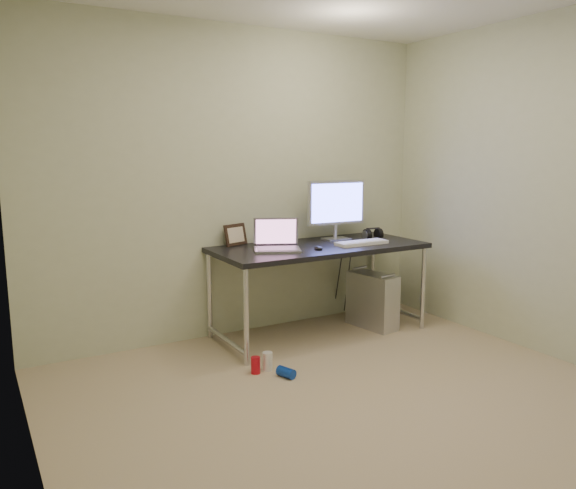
{
  "coord_description": "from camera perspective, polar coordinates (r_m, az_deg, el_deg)",
  "views": [
    {
      "loc": [
        -1.95,
        -2.44,
        1.53
      ],
      "look_at": [
        0.04,
        1.02,
        0.85
      ],
      "focal_mm": 35.0,
      "sensor_mm": 36.0,
      "label": 1
    }
  ],
  "objects": [
    {
      "name": "floor",
      "position": [
        3.48,
        8.13,
        -16.52
      ],
      "size": [
        3.5,
        3.5,
        0.0
      ],
      "primitive_type": "plane",
      "color": "tan",
      "rests_on": "ground"
    },
    {
      "name": "wall_back",
      "position": [
        4.63,
        -5.02,
        6.17
      ],
      "size": [
        3.5,
        0.02,
        2.5
      ],
      "primitive_type": "cube",
      "color": "beige",
      "rests_on": "ground"
    },
    {
      "name": "wall_left",
      "position": [
        2.46,
        -25.1,
        2.25
      ],
      "size": [
        0.02,
        3.5,
        2.5
      ],
      "primitive_type": "cube",
      "color": "beige",
      "rests_on": "ground"
    },
    {
      "name": "wall_right",
      "position": [
        4.44,
        26.69,
        5.04
      ],
      "size": [
        0.02,
        3.5,
        2.5
      ],
      "primitive_type": "cube",
      "color": "beige",
      "rests_on": "ground"
    },
    {
      "name": "desk",
      "position": [
        4.63,
        3.2,
        -0.95
      ],
      "size": [
        1.76,
        0.77,
        0.75
      ],
      "color": "black",
      "rests_on": "ground"
    },
    {
      "name": "tower_computer",
      "position": [
        4.93,
        8.56,
        -5.63
      ],
      "size": [
        0.27,
        0.48,
        0.5
      ],
      "rotation": [
        0.0,
        0.0,
        0.15
      ],
      "color": "silver",
      "rests_on": "ground"
    },
    {
      "name": "cable_a",
      "position": [
        5.2,
        5.23,
        -2.93
      ],
      "size": [
        0.01,
        0.16,
        0.69
      ],
      "primitive_type": "cylinder",
      "rotation": [
        0.21,
        0.0,
        0.0
      ],
      "color": "black",
      "rests_on": "ground"
    },
    {
      "name": "cable_b",
      "position": [
        5.24,
        6.16,
        -3.07
      ],
      "size": [
        0.02,
        0.11,
        0.71
      ],
      "primitive_type": "cylinder",
      "rotation": [
        0.14,
        0.0,
        0.09
      ],
      "color": "black",
      "rests_on": "ground"
    },
    {
      "name": "can_red",
      "position": [
        3.96,
        -3.31,
        -12.14
      ],
      "size": [
        0.08,
        0.08,
        0.12
      ],
      "primitive_type": "cylinder",
      "rotation": [
        0.0,
        0.0,
        0.35
      ],
      "color": "red",
      "rests_on": "ground"
    },
    {
      "name": "can_white",
      "position": [
        4.01,
        -2.1,
        -11.76
      ],
      "size": [
        0.09,
        0.09,
        0.13
      ],
      "primitive_type": "cylinder",
      "rotation": [
        0.0,
        0.0,
        0.29
      ],
      "color": "white",
      "rests_on": "ground"
    },
    {
      "name": "can_blue",
      "position": [
        3.9,
        -0.19,
        -12.86
      ],
      "size": [
        0.11,
        0.14,
        0.07
      ],
      "primitive_type": "cylinder",
      "rotation": [
        1.57,
        0.0,
        0.33
      ],
      "color": "#0F37A6",
      "rests_on": "ground"
    },
    {
      "name": "laptop",
      "position": [
        4.39,
        -1.15,
        0.21
      ],
      "size": [
        0.44,
        0.41,
        0.25
      ],
      "rotation": [
        0.0,
        0.0,
        -0.43
      ],
      "color": "#BBBBC2",
      "rests_on": "desk"
    },
    {
      "name": "monitor",
      "position": [
        4.86,
        4.94,
        3.98
      ],
      "size": [
        0.55,
        0.17,
        0.51
      ],
      "rotation": [
        0.0,
        0.0,
        -0.06
      ],
      "color": "#BBBBC2",
      "rests_on": "desk"
    },
    {
      "name": "keyboard",
      "position": [
        4.68,
        7.49,
        0.18
      ],
      "size": [
        0.45,
        0.15,
        0.03
      ],
      "primitive_type": "cube",
      "rotation": [
        0.0,
        0.0,
        -0.0
      ],
      "color": "white",
      "rests_on": "desk"
    },
    {
      "name": "mouse_right",
      "position": [
        4.87,
        9.69,
        0.53
      ],
      "size": [
        0.09,
        0.12,
        0.04
      ],
      "primitive_type": "ellipsoid",
      "rotation": [
        0.0,
        0.0,
        0.24
      ],
      "color": "black",
      "rests_on": "desk"
    },
    {
      "name": "mouse_left",
      "position": [
        4.41,
        3.11,
        -0.29
      ],
      "size": [
        0.09,
        0.12,
        0.03
      ],
      "primitive_type": "ellipsoid",
      "rotation": [
        0.0,
        0.0,
        -0.32
      ],
      "color": "black",
      "rests_on": "desk"
    },
    {
      "name": "headphones",
      "position": [
        5.06,
        8.62,
        1.04
      ],
      "size": [
        0.17,
        0.1,
        0.11
      ],
      "rotation": [
        0.0,
        0.0,
        -0.1
      ],
      "color": "black",
      "rests_on": "desk"
    },
    {
      "name": "picture_frame",
      "position": [
        4.61,
        -5.36,
        1.0
      ],
      "size": [
        0.23,
        0.13,
        0.18
      ],
      "primitive_type": "cube",
      "rotation": [
        -0.21,
        0.0,
        0.33
      ],
      "color": "black",
      "rests_on": "desk"
    },
    {
      "name": "webcam",
      "position": [
        4.62,
        -2.56,
        1.14
      ],
      "size": [
        0.05,
        0.04,
        0.13
      ],
      "rotation": [
        0.0,
        0.0,
        -0.27
      ],
      "color": "silver",
      "rests_on": "desk"
    }
  ]
}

